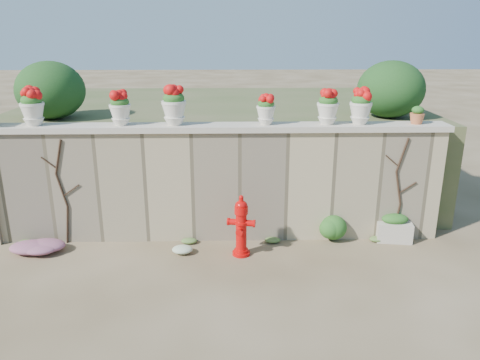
{
  "coord_description": "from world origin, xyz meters",
  "views": [
    {
      "loc": [
        0.24,
        -6.16,
        3.66
      ],
      "look_at": [
        0.41,
        1.4,
        1.22
      ],
      "focal_mm": 35.0,
      "sensor_mm": 36.0,
      "label": 1
    }
  ],
  "objects_px": {
    "terracotta_pot": "(417,116)",
    "urn_pot_0": "(32,107)",
    "fire_hydrant": "(241,226)",
    "planter_box": "(394,228)"
  },
  "relations": [
    {
      "from": "planter_box",
      "to": "urn_pot_0",
      "type": "relative_size",
      "value": 1.06
    },
    {
      "from": "fire_hydrant",
      "to": "terracotta_pot",
      "type": "distance_m",
      "value": 3.59
    },
    {
      "from": "planter_box",
      "to": "terracotta_pot",
      "type": "height_order",
      "value": "terracotta_pot"
    },
    {
      "from": "terracotta_pot",
      "to": "urn_pot_0",
      "type": "bearing_deg",
      "value": -180.0
    },
    {
      "from": "fire_hydrant",
      "to": "urn_pot_0",
      "type": "xyz_separation_m",
      "value": [
        -3.51,
        0.76,
        1.87
      ]
    },
    {
      "from": "planter_box",
      "to": "urn_pot_0",
      "type": "xyz_separation_m",
      "value": [
        -6.29,
        0.25,
        2.17
      ]
    },
    {
      "from": "urn_pot_0",
      "to": "terracotta_pot",
      "type": "xyz_separation_m",
      "value": [
        6.58,
        0.0,
        -0.17
      ]
    },
    {
      "from": "urn_pot_0",
      "to": "terracotta_pot",
      "type": "height_order",
      "value": "urn_pot_0"
    },
    {
      "from": "fire_hydrant",
      "to": "terracotta_pot",
      "type": "relative_size",
      "value": 3.55
    },
    {
      "from": "planter_box",
      "to": "terracotta_pot",
      "type": "xyz_separation_m",
      "value": [
        0.29,
        0.25,
        2.0
      ]
    }
  ]
}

